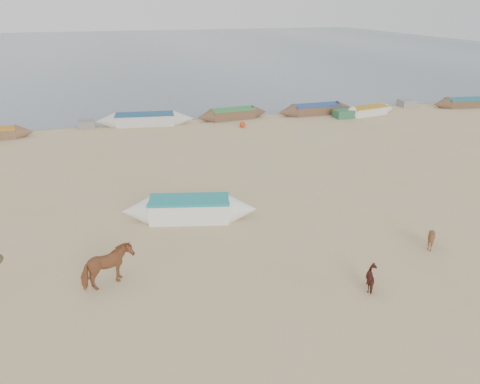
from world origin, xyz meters
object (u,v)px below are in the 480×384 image
object	(u,v)px
calf_right	(373,279)
cow_adult	(107,267)
calf_front	(431,239)
near_canoe	(190,209)

from	to	relation	value
calf_right	cow_adult	bearing A→B (deg)	70.39
calf_front	calf_right	distance (m)	3.92
calf_front	near_canoe	world-z (taller)	near_canoe
cow_adult	near_canoe	xyz separation A→B (m)	(3.57, 4.26, -0.23)
calf_front	calf_right	bearing A→B (deg)	-71.43
calf_front	calf_right	world-z (taller)	calf_front
cow_adult	calf_front	size ratio (longest dim) A/B	1.93
cow_adult	near_canoe	bearing A→B (deg)	-64.35
calf_right	calf_front	bearing A→B (deg)	-66.12
cow_adult	calf_right	world-z (taller)	cow_adult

